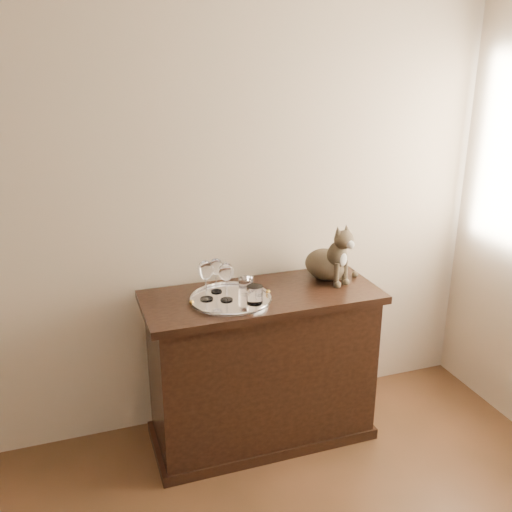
{
  "coord_description": "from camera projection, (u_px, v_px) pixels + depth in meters",
  "views": [
    {
      "loc": [
        -0.29,
        -0.55,
        1.99
      ],
      "look_at": [
        0.57,
        1.95,
        1.05
      ],
      "focal_mm": 40.0,
      "sensor_mm": 36.0,
      "label": 1
    }
  ],
  "objects": [
    {
      "name": "wine_glass_b",
      "position": [
        216.0,
        275.0,
        2.84
      ],
      "size": [
        0.07,
        0.07,
        0.18
      ],
      "primitive_type": null,
      "color": "silver",
      "rests_on": "tray"
    },
    {
      "name": "sideboard",
      "position": [
        262.0,
        367.0,
        3.01
      ],
      "size": [
        1.2,
        0.5,
        0.85
      ],
      "primitive_type": null,
      "color": "black",
      "rests_on": "ground"
    },
    {
      "name": "cat",
      "position": [
        327.0,
        250.0,
        3.01
      ],
      "size": [
        0.39,
        0.38,
        0.32
      ],
      "primitive_type": null,
      "rotation": [
        0.0,
        0.0,
        0.29
      ],
      "color": "#4C3A2D",
      "rests_on": "sideboard"
    },
    {
      "name": "wine_glass_d",
      "position": [
        226.0,
        282.0,
        2.74
      ],
      "size": [
        0.07,
        0.07,
        0.19
      ],
      "primitive_type": null,
      "color": "white",
      "rests_on": "tray"
    },
    {
      "name": "wall_back",
      "position": [
        126.0,
        192.0,
        2.79
      ],
      "size": [
        4.0,
        0.1,
        2.7
      ],
      "primitive_type": "cube",
      "color": "#C6B094",
      "rests_on": "ground"
    },
    {
      "name": "tumbler_a",
      "position": [
        255.0,
        295.0,
        2.72
      ],
      "size": [
        0.08,
        0.08,
        0.09
      ],
      "primitive_type": "cylinder",
      "color": "silver",
      "rests_on": "tray"
    },
    {
      "name": "tray",
      "position": [
        231.0,
        300.0,
        2.79
      ],
      "size": [
        0.4,
        0.4,
        0.01
      ],
      "primitive_type": "cylinder",
      "color": "white",
      "rests_on": "sideboard"
    },
    {
      "name": "wine_glass_a",
      "position": [
        206.0,
        280.0,
        2.75
      ],
      "size": [
        0.08,
        0.08,
        0.2
      ],
      "primitive_type": null,
      "color": "silver",
      "rests_on": "tray"
    },
    {
      "name": "tumbler_c",
      "position": [
        246.0,
        286.0,
        2.83
      ],
      "size": [
        0.07,
        0.07,
        0.08
      ],
      "primitive_type": "cylinder",
      "color": "white",
      "rests_on": "tray"
    }
  ]
}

